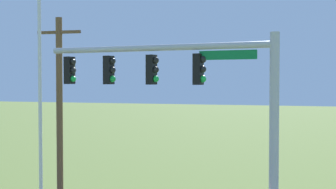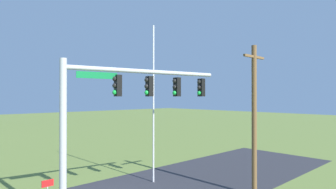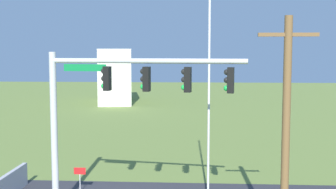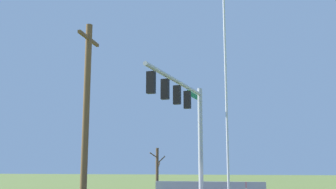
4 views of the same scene
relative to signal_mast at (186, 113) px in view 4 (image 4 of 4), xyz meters
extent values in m
cylinder|color=#B2B5BA|center=(2.57, -0.43, -1.55)|extent=(0.28, 0.28, 6.67)
cylinder|color=#B2B5BA|center=(-1.29, 0.21, 1.44)|extent=(7.75, 1.48, 0.20)
cube|color=#0F7238|center=(1.18, -0.20, 1.16)|extent=(1.78, 0.32, 0.28)
cube|color=black|center=(0.26, -0.04, 0.74)|extent=(0.30, 0.39, 0.96)
sphere|color=black|center=(0.41, -0.07, 1.04)|extent=(0.22, 0.22, 0.22)
sphere|color=black|center=(0.41, -0.07, 0.74)|extent=(0.22, 0.22, 0.22)
sphere|color=green|center=(0.41, -0.07, 0.44)|extent=(0.22, 0.22, 0.22)
cube|color=black|center=(-1.34, 0.22, 0.74)|extent=(0.30, 0.39, 0.96)
sphere|color=black|center=(-1.19, 0.20, 1.04)|extent=(0.22, 0.22, 0.22)
sphere|color=black|center=(-1.19, 0.20, 0.74)|extent=(0.22, 0.22, 0.22)
sphere|color=green|center=(-1.19, 0.20, 0.44)|extent=(0.22, 0.22, 0.22)
cube|color=black|center=(-2.93, 0.49, 0.74)|extent=(0.30, 0.39, 0.96)
sphere|color=black|center=(-2.78, 0.46, 1.04)|extent=(0.22, 0.22, 0.22)
sphere|color=black|center=(-2.78, 0.46, 0.74)|extent=(0.22, 0.22, 0.22)
sphere|color=green|center=(-2.78, 0.46, 0.44)|extent=(0.22, 0.22, 0.22)
cube|color=black|center=(-4.53, 0.75, 0.74)|extent=(0.30, 0.39, 0.96)
sphere|color=black|center=(-4.38, 0.73, 1.04)|extent=(0.22, 0.22, 0.22)
sphere|color=black|center=(-4.38, 0.73, 0.74)|extent=(0.22, 0.22, 0.22)
sphere|color=green|center=(-4.38, 0.73, 0.44)|extent=(0.22, 0.22, 0.22)
cylinder|color=silver|center=(-3.83, -2.39, -0.17)|extent=(0.10, 0.10, 9.43)
cylinder|color=brown|center=(-6.14, 2.97, -0.98)|extent=(0.26, 0.26, 7.81)
cube|color=brown|center=(-6.14, 2.97, 2.33)|extent=(1.90, 0.12, 0.12)
cylinder|color=brown|center=(6.05, 3.02, -3.22)|extent=(0.20, 0.20, 3.32)
cylinder|color=brown|center=(6.41, 3.02, -2.80)|extent=(0.78, 0.07, 0.57)
cylinder|color=brown|center=(5.81, 3.22, -2.06)|extent=(0.54, 0.47, 0.39)
cylinder|color=brown|center=(6.02, 2.74, -2.37)|extent=(0.12, 0.61, 0.55)
cube|color=red|center=(2.22, -2.97, -3.82)|extent=(0.56, 0.02, 0.32)
camera|label=1|loc=(3.20, -14.16, 0.46)|focal=49.95mm
camera|label=2|loc=(7.34, 10.66, 0.26)|focal=30.51mm
camera|label=3|loc=(-3.20, 17.28, 1.78)|focal=47.46mm
camera|label=4|loc=(-20.64, -3.44, -2.80)|focal=42.42mm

